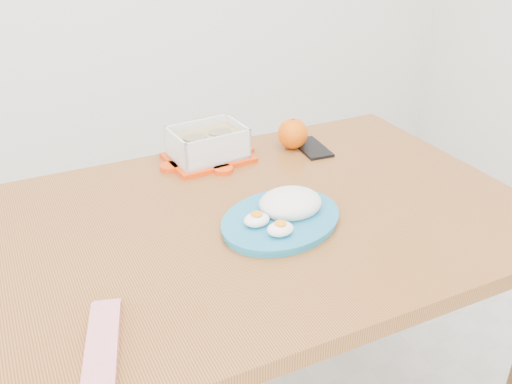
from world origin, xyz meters
name	(u,v)px	position (x,y,z in m)	size (l,w,h in m)	color
dining_table	(256,248)	(-0.06, 0.10, 0.66)	(1.32, 0.91, 0.75)	#A0592D
food_container	(208,144)	(-0.06, 0.43, 0.80)	(0.24, 0.20, 0.09)	#EB3A07
orange_fruit	(293,134)	(0.19, 0.41, 0.79)	(0.09, 0.09, 0.09)	orange
rice_plate	(284,212)	(-0.01, 0.05, 0.78)	(0.39, 0.39, 0.08)	teal
candy_bar	(102,346)	(-0.46, -0.20, 0.76)	(0.21, 0.05, 0.02)	red
smartphone	(312,148)	(0.23, 0.38, 0.75)	(0.07, 0.15, 0.01)	black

